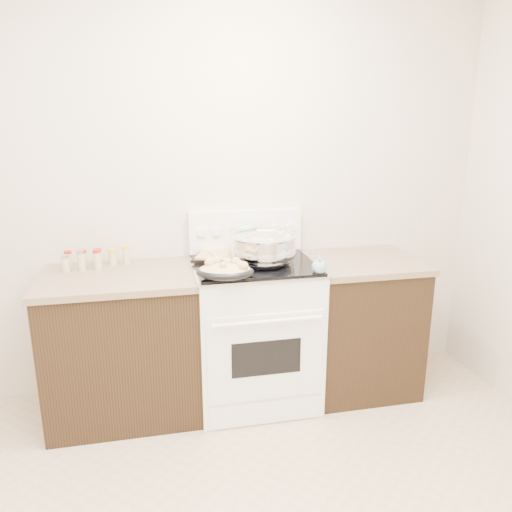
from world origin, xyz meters
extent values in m
cube|color=beige|center=(0.00, 1.77, 1.35)|extent=(4.00, 0.05, 2.70)
cube|color=black|center=(-0.48, 1.43, 0.44)|extent=(0.90, 0.64, 0.88)
cube|color=brown|center=(-0.48, 1.43, 0.90)|extent=(0.93, 0.67, 0.04)
cube|color=black|center=(1.08, 1.43, 0.44)|extent=(0.70, 0.64, 0.88)
cube|color=brown|center=(1.08, 1.43, 0.90)|extent=(0.73, 0.67, 0.04)
cube|color=white|center=(0.35, 1.42, 0.46)|extent=(0.76, 0.66, 0.92)
cube|color=white|center=(0.35, 1.08, 0.45)|extent=(0.70, 0.01, 0.55)
cube|color=black|center=(0.35, 1.08, 0.46)|extent=(0.42, 0.01, 0.22)
cylinder|color=white|center=(0.35, 1.04, 0.70)|extent=(0.65, 0.02, 0.02)
cube|color=white|center=(0.35, 1.09, 0.08)|extent=(0.70, 0.01, 0.14)
cube|color=silver|center=(0.35, 1.42, 0.93)|extent=(0.78, 0.68, 0.01)
cube|color=black|center=(0.35, 1.42, 0.94)|extent=(0.74, 0.64, 0.01)
cube|color=white|center=(0.35, 1.72, 1.08)|extent=(0.76, 0.07, 0.28)
cylinder|color=white|center=(0.05, 1.67, 1.10)|extent=(0.06, 0.02, 0.06)
cylinder|color=white|center=(0.15, 1.67, 1.10)|extent=(0.06, 0.02, 0.06)
cylinder|color=white|center=(0.55, 1.67, 1.10)|extent=(0.06, 0.02, 0.06)
cylinder|color=white|center=(0.65, 1.67, 1.10)|extent=(0.06, 0.02, 0.06)
cube|color=#19E533|center=(0.35, 1.67, 1.10)|extent=(0.09, 0.00, 0.04)
cube|color=silver|center=(0.27, 1.67, 1.10)|extent=(0.05, 0.00, 0.05)
cube|color=silver|center=(0.43, 1.67, 1.10)|extent=(0.05, 0.00, 0.05)
ellipsoid|color=silver|center=(0.40, 1.39, 1.02)|extent=(0.52, 0.52, 0.24)
cylinder|color=silver|center=(0.40, 1.39, 0.95)|extent=(0.22, 0.22, 0.01)
torus|color=silver|center=(0.40, 1.39, 1.12)|extent=(0.41, 0.41, 0.02)
cylinder|color=silver|center=(0.40, 1.39, 1.05)|extent=(0.39, 0.39, 0.14)
cylinder|color=brown|center=(0.40, 1.39, 1.11)|extent=(0.36, 0.36, 0.00)
cube|color=beige|center=(0.33, 1.31, 1.12)|extent=(0.03, 0.03, 0.03)
cube|color=beige|center=(0.42, 1.44, 1.12)|extent=(0.04, 0.04, 0.03)
cube|color=beige|center=(0.50, 1.46, 1.12)|extent=(0.04, 0.04, 0.03)
cube|color=beige|center=(0.44, 1.47, 1.12)|extent=(0.04, 0.04, 0.03)
cube|color=beige|center=(0.36, 1.35, 1.12)|extent=(0.03, 0.03, 0.02)
cube|color=beige|center=(0.52, 1.43, 1.12)|extent=(0.04, 0.04, 0.02)
cube|color=beige|center=(0.55, 1.37, 1.12)|extent=(0.04, 0.04, 0.03)
cube|color=beige|center=(0.46, 1.37, 1.12)|extent=(0.04, 0.04, 0.03)
cube|color=beige|center=(0.54, 1.45, 1.12)|extent=(0.04, 0.04, 0.03)
cube|color=beige|center=(0.41, 1.39, 1.12)|extent=(0.05, 0.05, 0.03)
cube|color=beige|center=(0.38, 1.30, 1.12)|extent=(0.03, 0.03, 0.02)
cube|color=beige|center=(0.41, 1.25, 1.12)|extent=(0.04, 0.04, 0.03)
cube|color=beige|center=(0.34, 1.46, 1.12)|extent=(0.03, 0.03, 0.02)
ellipsoid|color=black|center=(0.12, 1.14, 0.98)|extent=(0.37, 0.29, 0.08)
ellipsoid|color=tan|center=(0.12, 1.14, 1.00)|extent=(0.33, 0.26, 0.06)
sphere|color=tan|center=(0.14, 1.18, 1.03)|extent=(0.05, 0.05, 0.05)
sphere|color=tan|center=(0.04, 1.20, 1.03)|extent=(0.05, 0.05, 0.05)
sphere|color=tan|center=(0.08, 1.21, 1.03)|extent=(0.05, 0.05, 0.05)
sphere|color=tan|center=(0.11, 1.11, 1.03)|extent=(0.04, 0.04, 0.04)
sphere|color=tan|center=(0.19, 1.18, 1.03)|extent=(0.05, 0.05, 0.05)
sphere|color=tan|center=(0.21, 1.13, 1.03)|extent=(0.04, 0.04, 0.04)
sphere|color=tan|center=(0.04, 1.18, 1.03)|extent=(0.05, 0.05, 0.05)
sphere|color=tan|center=(0.22, 1.09, 1.03)|extent=(0.05, 0.05, 0.05)
cube|color=black|center=(0.20, 1.54, 0.95)|extent=(0.49, 0.42, 0.02)
cube|color=tan|center=(0.20, 1.54, 0.97)|extent=(0.44, 0.37, 0.02)
sphere|color=tan|center=(0.11, 1.54, 0.98)|extent=(0.04, 0.04, 0.04)
sphere|color=tan|center=(0.24, 1.48, 0.98)|extent=(0.03, 0.03, 0.03)
sphere|color=tan|center=(0.28, 1.62, 0.98)|extent=(0.03, 0.03, 0.03)
sphere|color=tan|center=(0.23, 1.47, 0.98)|extent=(0.03, 0.03, 0.03)
sphere|color=tan|center=(0.25, 1.58, 0.98)|extent=(0.03, 0.03, 0.03)
sphere|color=tan|center=(0.32, 1.53, 0.98)|extent=(0.03, 0.03, 0.03)
sphere|color=tan|center=(0.23, 1.47, 0.98)|extent=(0.03, 0.03, 0.03)
sphere|color=tan|center=(0.23, 1.54, 0.98)|extent=(0.04, 0.04, 0.04)
sphere|color=tan|center=(0.10, 1.57, 0.98)|extent=(0.04, 0.04, 0.04)
sphere|color=tan|center=(0.11, 1.48, 0.98)|extent=(0.04, 0.04, 0.04)
cylinder|color=#B07750|center=(0.22, 1.49, 0.95)|extent=(0.05, 0.27, 0.01)
sphere|color=#B07750|center=(0.21, 1.38, 0.96)|extent=(0.04, 0.04, 0.04)
sphere|color=#779CB2|center=(0.68, 1.14, 0.98)|extent=(0.09, 0.09, 0.09)
cylinder|color=#779CB2|center=(0.71, 1.25, 1.01)|extent=(0.10, 0.28, 0.08)
cylinder|color=#BFB28C|center=(-0.78, 1.62, 0.97)|extent=(0.04, 0.04, 0.09)
cylinder|color=#B21414|center=(-0.78, 1.62, 1.02)|extent=(0.05, 0.05, 0.02)
cylinder|color=#BFB28C|center=(-0.70, 1.64, 0.97)|extent=(0.04, 0.04, 0.09)
cylinder|color=#B21414|center=(-0.70, 1.64, 1.02)|extent=(0.04, 0.04, 0.02)
cylinder|color=#BFB28C|center=(-0.61, 1.62, 0.97)|extent=(0.05, 0.05, 0.10)
cylinder|color=#B21414|center=(-0.61, 1.62, 1.03)|extent=(0.05, 0.05, 0.02)
cylinder|color=#BFB28C|center=(-0.52, 1.64, 0.96)|extent=(0.05, 0.05, 0.09)
cylinder|color=gold|center=(-0.52, 1.64, 1.02)|extent=(0.05, 0.05, 0.02)
cylinder|color=#BFB28C|center=(-0.44, 1.63, 0.97)|extent=(0.04, 0.04, 0.10)
cylinder|color=gold|center=(-0.44, 1.63, 1.03)|extent=(0.04, 0.04, 0.02)
cylinder|color=#BFB28C|center=(-0.79, 1.54, 0.96)|extent=(0.05, 0.05, 0.09)
cylinder|color=#B2B2B7|center=(-0.79, 1.54, 1.02)|extent=(0.05, 0.05, 0.02)
cylinder|color=#BFB28C|center=(-0.70, 1.54, 0.98)|extent=(0.04, 0.04, 0.11)
cylinder|color=#B2B2B7|center=(-0.70, 1.54, 1.04)|extent=(0.05, 0.05, 0.02)
cylinder|color=#BFB28C|center=(-0.60, 1.55, 0.97)|extent=(0.04, 0.04, 0.11)
cylinder|color=#B21414|center=(-0.60, 1.55, 1.04)|extent=(0.05, 0.05, 0.02)
camera|label=1|loc=(-0.27, -1.52, 1.83)|focal=35.00mm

